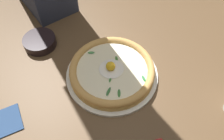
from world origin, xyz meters
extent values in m
cube|color=brown|center=(0.00, 0.00, -0.01)|extent=(2.40, 2.40, 0.03)
cylinder|color=white|center=(-0.04, -0.01, 0.01)|extent=(0.31, 0.31, 0.01)
cylinder|color=tan|center=(-0.04, -0.01, 0.02)|extent=(0.28, 0.28, 0.02)
torus|color=tan|center=(-0.04, -0.01, 0.04)|extent=(0.28, 0.28, 0.02)
cylinder|color=#F9F0CD|center=(-0.04, -0.01, 0.03)|extent=(0.24, 0.24, 0.00)
ellipsoid|color=white|center=(-0.04, -0.01, 0.04)|extent=(0.08, 0.08, 0.01)
sphere|color=yellow|center=(-0.04, -0.01, 0.05)|extent=(0.03, 0.03, 0.03)
ellipsoid|color=#4A8C4E|center=(-0.08, 0.08, 0.04)|extent=(0.03, 0.02, 0.00)
ellipsoid|color=#4E8F46|center=(-0.06, -0.05, 0.04)|extent=(0.02, 0.02, 0.00)
ellipsoid|color=#346C35|center=(-0.08, -0.09, 0.04)|extent=(0.03, 0.03, 0.01)
ellipsoid|color=#2D7E3D|center=(0.04, -0.09, 0.04)|extent=(0.01, 0.03, 0.01)
ellipsoid|color=#3D762D|center=(-0.01, 0.02, 0.04)|extent=(0.01, 0.03, 0.01)
ellipsoid|color=#3B7536|center=(-0.05, -0.11, 0.04)|extent=(0.02, 0.03, 0.00)
cylinder|color=black|center=(-0.24, 0.21, 0.02)|extent=(0.12, 0.12, 0.03)
camera|label=1|loc=(-0.19, -0.42, 0.63)|focal=36.18mm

